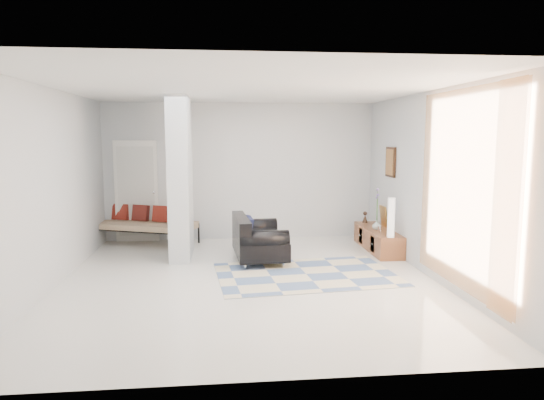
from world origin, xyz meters
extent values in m
plane|color=silver|center=(0.00, 0.00, 0.00)|extent=(6.00, 6.00, 0.00)
plane|color=white|center=(0.00, 0.00, 2.80)|extent=(6.00, 6.00, 0.00)
plane|color=silver|center=(0.00, 3.00, 1.40)|extent=(6.00, 0.00, 6.00)
plane|color=silver|center=(0.00, -3.00, 1.40)|extent=(6.00, 0.00, 6.00)
plane|color=silver|center=(-2.75, 0.00, 1.40)|extent=(0.00, 6.00, 6.00)
plane|color=silver|center=(2.75, 0.00, 1.40)|extent=(0.00, 6.00, 6.00)
cube|color=silver|center=(-1.10, 1.60, 1.40)|extent=(0.35, 1.20, 2.80)
cube|color=white|center=(-2.10, 2.96, 1.02)|extent=(0.85, 0.06, 2.04)
plane|color=orange|center=(2.67, -1.15, 1.45)|extent=(0.00, 2.55, 2.55)
cube|color=black|center=(2.72, 1.69, 1.65)|extent=(0.04, 0.45, 0.55)
cube|color=brown|center=(2.52, 1.69, 0.20)|extent=(0.45, 1.68, 0.40)
cube|color=black|center=(2.30, 1.31, 0.20)|extent=(0.02, 0.22, 0.28)
cube|color=black|center=(2.30, 2.06, 0.20)|extent=(0.02, 0.22, 0.28)
cube|color=#BF8838|center=(2.70, 1.92, 0.60)|extent=(0.09, 0.32, 0.40)
cube|color=silver|center=(2.42, 1.31, 0.46)|extent=(0.04, 0.10, 0.12)
cylinder|color=silver|center=(-0.02, 0.61, 0.05)|extent=(0.05, 0.05, 0.10)
cylinder|color=silver|center=(-0.10, 1.75, 0.05)|extent=(0.05, 0.05, 0.10)
cylinder|color=silver|center=(0.61, 0.65, 0.05)|extent=(0.05, 0.05, 0.10)
cylinder|color=silver|center=(0.53, 1.79, 0.05)|extent=(0.05, 0.05, 0.10)
cube|color=black|center=(0.25, 1.20, 0.25)|extent=(0.92, 1.43, 0.30)
cube|color=black|center=(-0.06, 1.18, 0.58)|extent=(0.29, 1.39, 0.36)
cylinder|color=black|center=(0.29, 0.63, 0.48)|extent=(0.80, 0.33, 0.28)
cylinder|color=black|center=(0.22, 1.77, 0.48)|extent=(0.80, 0.33, 0.28)
cube|color=black|center=(0.06, 1.19, 0.60)|extent=(0.17, 0.51, 0.31)
cylinder|color=black|center=(-2.95, 2.57, 0.20)|extent=(0.04, 0.04, 0.40)
cylinder|color=black|center=(-1.14, 1.88, 0.20)|extent=(0.04, 0.04, 0.40)
cylinder|color=black|center=(-2.66, 3.32, 0.20)|extent=(0.04, 0.04, 0.40)
cylinder|color=black|center=(-0.85, 2.63, 0.20)|extent=(0.04, 0.04, 0.40)
cube|color=beige|center=(-1.90, 2.60, 0.38)|extent=(2.12, 1.47, 0.12)
cube|color=maroon|center=(-2.43, 2.96, 0.60)|extent=(0.38, 0.27, 0.33)
cube|color=maroon|center=(-2.00, 2.80, 0.60)|extent=(0.38, 0.27, 0.33)
cube|color=maroon|center=(-1.58, 2.64, 0.60)|extent=(0.38, 0.27, 0.33)
cube|color=beige|center=(0.90, 0.20, 0.01)|extent=(2.87, 2.06, 0.01)
cylinder|color=white|center=(2.50, 0.96, 0.74)|extent=(0.12, 0.12, 0.68)
imported|color=silver|center=(2.47, 1.63, 0.49)|extent=(0.18, 0.18, 0.17)
camera|label=1|loc=(-0.36, -6.97, 2.13)|focal=32.00mm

